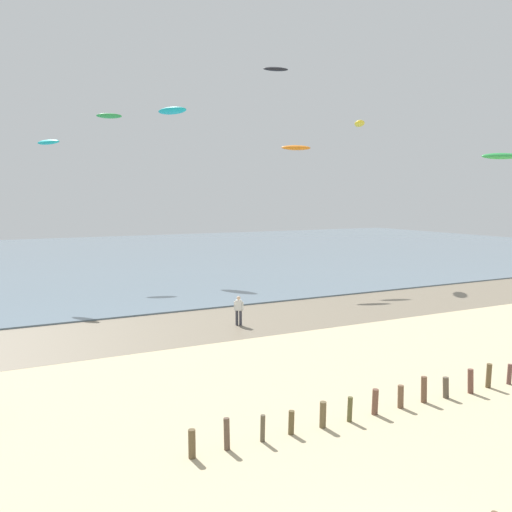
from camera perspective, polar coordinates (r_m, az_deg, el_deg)
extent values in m
cube|color=#7A6D59|center=(30.83, -13.53, -7.86)|extent=(120.00, 8.02, 0.01)
cube|color=slate|center=(68.85, -21.50, -0.41)|extent=(160.00, 70.00, 0.10)
cylinder|color=brown|center=(16.52, -6.66, -18.77)|extent=(0.21, 0.21, 0.84)
cylinder|color=brown|center=(16.90, -3.05, -17.94)|extent=(0.18, 0.22, 0.95)
cylinder|color=brown|center=(17.37, 0.70, -17.43)|extent=(0.15, 0.19, 0.85)
cylinder|color=brown|center=(17.90, 3.68, -16.84)|extent=(0.20, 0.19, 0.76)
cylinder|color=brown|center=(18.43, 6.95, -16.01)|extent=(0.22, 0.24, 0.87)
cylinder|color=brown|center=(19.02, 9.70, -15.39)|extent=(0.18, 0.18, 0.84)
cylinder|color=brown|center=(19.72, 12.24, -14.55)|extent=(0.21, 0.24, 0.90)
cylinder|color=brown|center=(20.51, 14.76, -13.91)|extent=(0.21, 0.22, 0.81)
cylinder|color=brown|center=(21.22, 17.01, -13.09)|extent=(0.21, 0.24, 0.95)
cylinder|color=brown|center=(21.93, 19.07, -12.76)|extent=(0.24, 0.24, 0.79)
cylinder|color=brown|center=(22.72, 21.35, -11.99)|extent=(0.23, 0.24, 0.93)
cylinder|color=brown|center=(23.58, 22.98, -11.35)|extent=(0.22, 0.24, 0.97)
cylinder|color=brown|center=(24.35, 24.78, -11.06)|extent=(0.20, 0.18, 0.81)
cylinder|color=#383842|center=(31.90, -2.00, -6.41)|extent=(0.16, 0.16, 0.88)
cylinder|color=#383842|center=(31.85, -1.61, -6.43)|extent=(0.16, 0.16, 0.88)
cube|color=white|center=(31.72, -1.81, -5.12)|extent=(0.42, 0.40, 0.60)
sphere|color=beige|center=(31.64, -1.81, -4.37)|extent=(0.22, 0.22, 0.22)
cylinder|color=white|center=(31.79, -2.23, -5.19)|extent=(0.09, 0.09, 0.52)
cylinder|color=white|center=(31.67, -1.39, -5.23)|extent=(0.09, 0.09, 0.52)
ellipsoid|color=yellow|center=(52.41, 10.69, 13.34)|extent=(2.66, 2.66, 0.72)
ellipsoid|color=green|center=(52.10, -14.98, 13.85)|extent=(2.35, 1.39, 0.58)
ellipsoid|color=green|center=(39.34, 24.06, 9.44)|extent=(2.58, 1.98, 0.54)
ellipsoid|color=black|center=(54.09, 2.05, 18.79)|extent=(2.52, 1.50, 0.60)
ellipsoid|color=#19B2B7|center=(53.97, -8.69, 14.67)|extent=(2.68, 3.57, 0.85)
ellipsoid|color=#19B2B7|center=(43.22, -20.72, 10.98)|extent=(1.83, 2.25, 0.52)
ellipsoid|color=orange|center=(45.80, 4.17, 11.13)|extent=(2.59, 1.57, 0.57)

